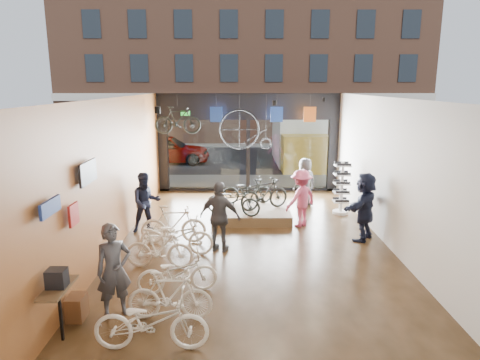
{
  "coord_description": "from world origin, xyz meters",
  "views": [
    {
      "loc": [
        -0.38,
        -10.57,
        4.11
      ],
      "look_at": [
        -0.34,
        1.4,
        1.44
      ],
      "focal_mm": 32.0,
      "sensor_mm": 36.0,
      "label": 1
    }
  ],
  "objects_px": {
    "customer_3": "(301,198)",
    "penny_farthing": "(248,131)",
    "floor_bike_4": "(176,236)",
    "customer_5": "(365,206)",
    "floor_bike_3": "(159,248)",
    "customer_4": "(305,182)",
    "box_truck": "(300,141)",
    "display_bike_mid": "(264,194)",
    "customer_2": "(220,217)",
    "display_bike_right": "(247,191)",
    "hung_bike": "(178,120)",
    "floor_bike_0": "(151,322)",
    "customer_0": "(114,270)",
    "customer_1": "(146,202)",
    "street_car": "(166,149)",
    "floor_bike_1": "(170,295)",
    "sunglasses_rack": "(342,188)",
    "display_bike_left": "(233,201)",
    "floor_bike_2": "(177,273)",
    "floor_bike_5": "(173,224)",
    "display_platform": "(251,214)"
  },
  "relations": [
    {
      "from": "customer_1",
      "to": "sunglasses_rack",
      "type": "height_order",
      "value": "same"
    },
    {
      "from": "customer_2",
      "to": "customer_3",
      "type": "distance_m",
      "value": 3.01
    },
    {
      "from": "floor_bike_3",
      "to": "customer_4",
      "type": "relative_size",
      "value": 0.95
    },
    {
      "from": "box_truck",
      "to": "customer_3",
      "type": "height_order",
      "value": "box_truck"
    },
    {
      "from": "customer_5",
      "to": "floor_bike_0",
      "type": "bearing_deg",
      "value": -7.81
    },
    {
      "from": "customer_0",
      "to": "street_car",
      "type": "bearing_deg",
      "value": 65.52
    },
    {
      "from": "display_bike_right",
      "to": "hung_bike",
      "type": "relative_size",
      "value": 1.04
    },
    {
      "from": "floor_bike_4",
      "to": "customer_5",
      "type": "xyz_separation_m",
      "value": [
        4.91,
        1.02,
        0.45
      ]
    },
    {
      "from": "display_bike_mid",
      "to": "customer_2",
      "type": "distance_m",
      "value": 2.96
    },
    {
      "from": "floor_bike_1",
      "to": "floor_bike_2",
      "type": "distance_m",
      "value": 1.01
    },
    {
      "from": "floor_bike_1",
      "to": "customer_4",
      "type": "xyz_separation_m",
      "value": [
        3.53,
        7.46,
        0.37
      ]
    },
    {
      "from": "floor_bike_4",
      "to": "customer_2",
      "type": "relative_size",
      "value": 1.02
    },
    {
      "from": "floor_bike_2",
      "to": "sunglasses_rack",
      "type": "bearing_deg",
      "value": -51.72
    },
    {
      "from": "floor_bike_0",
      "to": "sunglasses_rack",
      "type": "bearing_deg",
      "value": -32.81
    },
    {
      "from": "customer_2",
      "to": "customer_1",
      "type": "bearing_deg",
      "value": -17.88
    },
    {
      "from": "floor_bike_5",
      "to": "display_bike_mid",
      "type": "height_order",
      "value": "display_bike_mid"
    },
    {
      "from": "floor_bike_0",
      "to": "customer_0",
      "type": "distance_m",
      "value": 1.41
    },
    {
      "from": "customer_5",
      "to": "penny_farthing",
      "type": "height_order",
      "value": "penny_farthing"
    },
    {
      "from": "floor_bike_0",
      "to": "display_bike_left",
      "type": "bearing_deg",
      "value": -11.16
    },
    {
      "from": "floor_bike_0",
      "to": "penny_farthing",
      "type": "relative_size",
      "value": 1.01
    },
    {
      "from": "customer_4",
      "to": "floor_bike_5",
      "type": "bearing_deg",
      "value": 19.41
    },
    {
      "from": "street_car",
      "to": "display_bike_right",
      "type": "xyz_separation_m",
      "value": [
        4.11,
        -9.01,
        -0.04
      ]
    },
    {
      "from": "display_bike_right",
      "to": "customer_4",
      "type": "xyz_separation_m",
      "value": [
        2.03,
        0.86,
        0.1
      ]
    },
    {
      "from": "floor_bike_0",
      "to": "display_platform",
      "type": "relative_size",
      "value": 0.76
    },
    {
      "from": "floor_bike_3",
      "to": "customer_3",
      "type": "distance_m",
      "value": 4.71
    },
    {
      "from": "floor_bike_2",
      "to": "customer_5",
      "type": "distance_m",
      "value": 5.54
    },
    {
      "from": "customer_3",
      "to": "penny_farthing",
      "type": "bearing_deg",
      "value": -102.31
    },
    {
      "from": "customer_1",
      "to": "hung_bike",
      "type": "height_order",
      "value": "hung_bike"
    },
    {
      "from": "floor_bike_4",
      "to": "hung_bike",
      "type": "height_order",
      "value": "hung_bike"
    },
    {
      "from": "display_platform",
      "to": "customer_3",
      "type": "distance_m",
      "value": 1.76
    },
    {
      "from": "sunglasses_rack",
      "to": "customer_1",
      "type": "bearing_deg",
      "value": -164.06
    },
    {
      "from": "display_bike_mid",
      "to": "floor_bike_3",
      "type": "bearing_deg",
      "value": 118.14
    },
    {
      "from": "display_bike_left",
      "to": "customer_3",
      "type": "distance_m",
      "value": 2.0
    },
    {
      "from": "display_bike_mid",
      "to": "customer_2",
      "type": "bearing_deg",
      "value": 127.95
    },
    {
      "from": "penny_farthing",
      "to": "customer_4",
      "type": "bearing_deg",
      "value": -23.47
    },
    {
      "from": "floor_bike_3",
      "to": "display_bike_left",
      "type": "relative_size",
      "value": 0.94
    },
    {
      "from": "display_bike_left",
      "to": "street_car",
      "type": "bearing_deg",
      "value": 37.98
    },
    {
      "from": "customer_1",
      "to": "street_car",
      "type": "bearing_deg",
      "value": 73.98
    },
    {
      "from": "display_bike_left",
      "to": "customer_5",
      "type": "relative_size",
      "value": 0.9
    },
    {
      "from": "sunglasses_rack",
      "to": "display_bike_left",
      "type": "bearing_deg",
      "value": -162.33
    },
    {
      "from": "display_bike_mid",
      "to": "floor_bike_2",
      "type": "bearing_deg",
      "value": 130.78
    },
    {
      "from": "street_car",
      "to": "display_bike_left",
      "type": "bearing_deg",
      "value": -160.36
    },
    {
      "from": "customer_5",
      "to": "customer_1",
      "type": "bearing_deg",
      "value": -60.38
    },
    {
      "from": "customer_2",
      "to": "sunglasses_rack",
      "type": "xyz_separation_m",
      "value": [
        3.79,
        3.2,
        -0.04
      ]
    },
    {
      "from": "customer_4",
      "to": "sunglasses_rack",
      "type": "distance_m",
      "value": 1.46
    },
    {
      "from": "floor_bike_1",
      "to": "floor_bike_4",
      "type": "relative_size",
      "value": 0.83
    },
    {
      "from": "floor_bike_5",
      "to": "display_platform",
      "type": "xyz_separation_m",
      "value": [
        2.11,
        2.11,
        -0.37
      ]
    },
    {
      "from": "hung_bike",
      "to": "customer_1",
      "type": "bearing_deg",
      "value": 168.58
    },
    {
      "from": "floor_bike_0",
      "to": "customer_3",
      "type": "bearing_deg",
      "value": -28.01
    },
    {
      "from": "customer_1",
      "to": "display_bike_right",
      "type": "bearing_deg",
      "value": 10.61
    }
  ]
}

